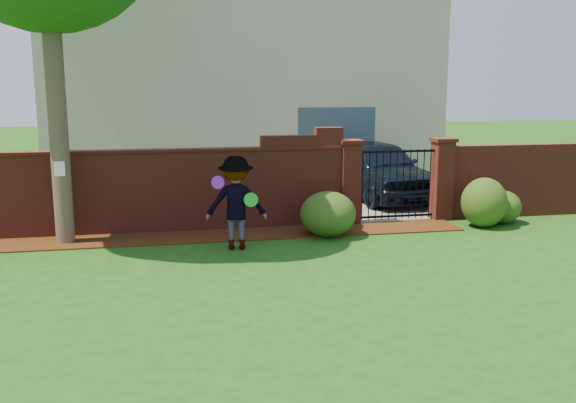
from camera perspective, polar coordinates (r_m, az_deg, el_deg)
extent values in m
cube|color=#1A4812|center=(9.89, -1.11, -7.60)|extent=(80.00, 80.00, 0.01)
cube|color=#341A09|center=(12.97, -7.89, -3.17)|extent=(11.10, 1.08, 0.03)
cube|color=maroon|center=(13.44, -13.28, 0.77)|extent=(8.70, 0.25, 1.70)
cube|color=maroon|center=(13.62, 1.25, 5.43)|extent=(1.80, 0.25, 0.30)
cube|color=maroon|center=(13.75, 3.72, 6.42)|extent=(0.60, 0.25, 0.16)
cube|color=maroon|center=(13.32, -13.44, 4.50)|extent=(8.70, 0.31, 0.06)
cube|color=maroon|center=(15.77, 20.40, 1.81)|extent=(4.00, 0.25, 1.70)
cube|color=maroon|center=(14.02, 5.63, 1.61)|extent=(0.42, 0.42, 1.80)
cube|color=maroon|center=(13.91, 5.70, 5.44)|extent=(0.50, 0.50, 0.08)
cube|color=maroon|center=(14.81, 13.81, 1.84)|extent=(0.42, 0.42, 1.80)
cube|color=maroon|center=(14.70, 13.97, 5.46)|extent=(0.50, 0.50, 0.08)
cylinder|color=black|center=(14.12, 6.76, 1.45)|extent=(0.02, 0.02, 1.60)
cylinder|color=black|center=(14.17, 7.38, 1.46)|extent=(0.02, 0.02, 1.60)
cylinder|color=black|center=(14.22, 8.00, 1.48)|extent=(0.02, 0.02, 1.60)
cylinder|color=black|center=(14.27, 8.61, 1.50)|extent=(0.02, 0.02, 1.60)
cylinder|color=black|center=(14.33, 9.22, 1.52)|extent=(0.02, 0.02, 1.60)
cylinder|color=black|center=(14.39, 9.82, 1.54)|extent=(0.02, 0.02, 1.60)
cylinder|color=black|center=(14.45, 10.42, 1.55)|extent=(0.02, 0.02, 1.60)
cylinder|color=black|center=(14.51, 11.02, 1.57)|extent=(0.02, 0.02, 1.60)
cylinder|color=black|center=(14.57, 11.61, 1.59)|extent=(0.02, 0.02, 1.60)
cylinder|color=black|center=(14.63, 12.19, 1.60)|extent=(0.02, 0.02, 1.60)
cylinder|color=black|center=(14.70, 12.77, 1.62)|extent=(0.02, 0.02, 1.60)
cube|color=black|center=(14.52, 9.73, -1.31)|extent=(1.78, 0.03, 0.05)
cube|color=black|center=(14.29, 9.92, 4.51)|extent=(1.78, 0.03, 0.05)
cube|color=slate|center=(18.26, 5.24, 0.88)|extent=(3.20, 8.00, 0.01)
cube|color=beige|center=(21.41, -4.28, 10.39)|extent=(12.00, 6.00, 6.00)
cube|color=#384C5B|center=(19.10, 4.40, 4.94)|extent=(2.40, 0.12, 2.40)
imported|color=black|center=(17.12, 8.45, 2.86)|extent=(2.46, 4.91, 1.61)
cylinder|color=#4A392D|center=(12.79, -20.52, 11.83)|extent=(0.36, 0.36, 7.00)
cube|color=white|center=(12.70, -20.06, 2.81)|extent=(0.20, 0.01, 0.28)
ellipsoid|color=#1D4414|center=(12.86, 3.66, -1.14)|extent=(1.14, 1.14, 0.94)
ellipsoid|color=#1D4414|center=(14.31, 17.40, -0.08)|extent=(0.99, 0.99, 1.09)
ellipsoid|color=#1D4414|center=(14.88, 18.90, -0.46)|extent=(0.83, 0.83, 0.74)
imported|color=gray|center=(11.80, -4.76, -0.16)|extent=(1.23, 0.82, 1.77)
cylinder|color=purple|center=(11.50, -6.40, 1.73)|extent=(0.25, 0.10, 0.24)
cylinder|color=green|center=(11.61, -3.39, 0.16)|extent=(0.27, 0.10, 0.27)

